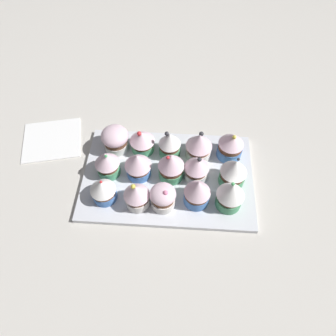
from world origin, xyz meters
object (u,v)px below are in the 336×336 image
(cupcake_10, at_px, (231,194))
(cupcake_11, at_px, (197,192))
(cupcake_8, at_px, (138,164))
(cupcake_12, at_px, (163,197))
(cupcake_4, at_px, (115,139))
(cupcake_5, at_px, (234,172))
(cupcake_0, at_px, (231,145))
(cupcake_3, at_px, (142,141))
(cupcake_2, at_px, (168,144))
(cupcake_9, at_px, (107,163))
(napkin, at_px, (52,140))
(cupcake_1, at_px, (199,145))
(cupcake_14, at_px, (103,190))
(baking_tray, at_px, (168,176))
(cupcake_13, at_px, (137,195))
(cupcake_6, at_px, (197,169))
(cupcake_7, at_px, (171,166))

(cupcake_10, relative_size, cupcake_11, 1.07)
(cupcake_8, height_order, cupcake_12, cupcake_8)
(cupcake_4, distance_m, cupcake_5, 0.29)
(cupcake_0, relative_size, cupcake_3, 1.20)
(cupcake_4, distance_m, cupcake_10, 0.30)
(cupcake_2, relative_size, cupcake_9, 1.01)
(cupcake_10, bearing_deg, cupcake_0, -93.40)
(cupcake_12, xyz_separation_m, napkin, (0.30, -0.17, -0.04))
(cupcake_1, distance_m, cupcake_9, 0.22)
(cupcake_1, distance_m, cupcake_10, 0.15)
(cupcake_8, height_order, cupcake_14, cupcake_8)
(cupcake_0, relative_size, cupcake_14, 1.20)
(cupcake_11, distance_m, napkin, 0.41)
(baking_tray, bearing_deg, cupcake_3, -47.60)
(cupcake_1, xyz_separation_m, cupcake_5, (-0.08, 0.07, 0.00))
(baking_tray, bearing_deg, cupcake_8, -0.52)
(cupcake_14, bearing_deg, baking_tray, -153.73)
(cupcake_1, xyz_separation_m, napkin, (0.38, -0.03, -0.05))
(cupcake_5, distance_m, cupcake_13, 0.22)
(cupcake_4, height_order, cupcake_9, cupcake_9)
(cupcake_14, bearing_deg, cupcake_8, -135.10)
(cupcake_0, xyz_separation_m, cupcake_9, (0.28, 0.07, 0.00))
(napkin, bearing_deg, cupcake_3, 174.63)
(cupcake_0, bearing_deg, cupcake_13, 35.67)
(cupcake_1, distance_m, cupcake_8, 0.15)
(cupcake_10, bearing_deg, cupcake_12, 4.11)
(baking_tray, xyz_separation_m, cupcake_6, (-0.06, 0.00, 0.04))
(cupcake_4, height_order, cupcake_14, same)
(cupcake_9, relative_size, cupcake_14, 1.16)
(cupcake_2, relative_size, cupcake_4, 1.16)
(cupcake_1, relative_size, cupcake_12, 1.21)
(cupcake_0, distance_m, cupcake_7, 0.15)
(cupcake_4, relative_size, cupcake_11, 0.86)
(cupcake_9, bearing_deg, cupcake_14, 91.59)
(cupcake_0, distance_m, cupcake_1, 0.08)
(cupcake_2, height_order, cupcake_8, cupcake_2)
(cupcake_10, height_order, cupcake_11, cupcake_10)
(cupcake_6, height_order, cupcake_9, cupcake_9)
(cupcake_5, relative_size, cupcake_12, 1.23)
(cupcake_10, bearing_deg, napkin, -20.12)
(cupcake_2, relative_size, cupcake_10, 0.92)
(cupcake_5, xyz_separation_m, napkin, (0.46, -0.10, -0.05))
(cupcake_2, distance_m, cupcake_3, 0.06)
(cupcake_1, relative_size, cupcake_6, 1.06)
(cupcake_2, bearing_deg, cupcake_8, 45.02)
(cupcake_1, distance_m, cupcake_14, 0.24)
(cupcake_2, relative_size, cupcake_5, 0.95)
(cupcake_3, height_order, cupcake_13, cupcake_13)
(cupcake_0, height_order, cupcake_5, cupcake_5)
(cupcake_7, bearing_deg, cupcake_2, -79.81)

